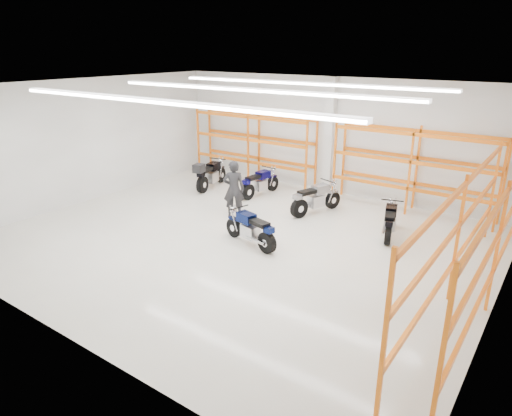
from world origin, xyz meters
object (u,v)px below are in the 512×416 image
Objects in this scene: motorcycle_back_c at (314,199)px; standing_man at (234,189)px; structural_column at (330,137)px; motorcycle_back_d at (390,222)px; motorcycle_back_a at (209,175)px; motorcycle_back_b at (259,184)px; motorcycle_main at (252,230)px.

standing_man is at bearing -137.81° from motorcycle_back_c.
motorcycle_back_c is 3.13m from structural_column.
structural_column reaches higher than motorcycle_back_d.
motorcycle_back_b is (2.20, 0.39, -0.09)m from motorcycle_back_a.
structural_column is at bearing 106.59° from motorcycle_back_c.
motorcycle_main is 0.99× the size of motorcycle_back_b.
motorcycle_main is 6.27m from structural_column.
structural_column reaches higher than standing_man.
motorcycle_back_d is (2.88, -0.49, -0.05)m from motorcycle_back_c.
motorcycle_back_b reaches higher than motorcycle_back_d.
motorcycle_back_a reaches higher than motorcycle_back_b.
motorcycle_main is 4.78m from motorcycle_back_b.
motorcycle_main is at bearing 105.75° from standing_man.
motorcycle_back_b is at bearing -108.91° from standing_man.
standing_man reaches higher than motorcycle_back_b.
motorcycle_back_c is 1.10× the size of standing_man.
structural_column is (-0.75, 2.50, 1.73)m from motorcycle_back_c.
motorcycle_back_d is (7.82, -0.63, -0.11)m from motorcycle_back_a.
structural_column is (1.99, 1.96, 1.76)m from motorcycle_back_b.
motorcycle_back_a is 1.09× the size of motorcycle_back_c.
motorcycle_main is 3.50m from motorcycle_back_c.
motorcycle_back_a is at bearing -150.65° from structural_column.
motorcycle_main reaches higher than motorcycle_back_d.
structural_column reaches higher than motorcycle_back_a.
motorcycle_back_c is at bearing -11.15° from motorcycle_back_b.
motorcycle_back_b is (-2.57, 4.03, 0.00)m from motorcycle_main.
structural_column is (1.33, 4.39, 1.26)m from standing_man.
motorcycle_back_d is 1.01× the size of standing_man.
structural_column reaches higher than motorcycle_back_c.
structural_column is at bearing 29.35° from motorcycle_back_a.
motorcycle_back_c is (2.74, -0.54, 0.03)m from motorcycle_back_b.
motorcycle_back_c is at bearing -1.69° from motorcycle_back_a.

